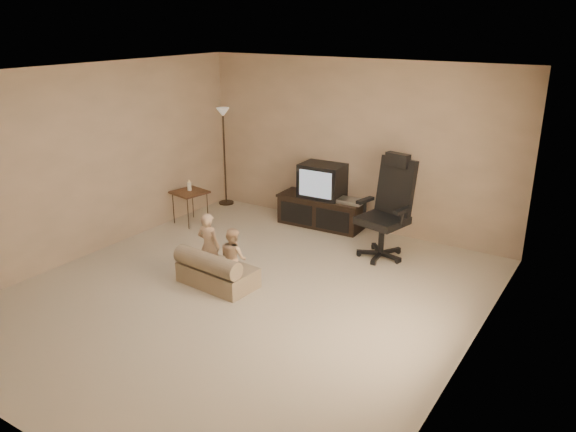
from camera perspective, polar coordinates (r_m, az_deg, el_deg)
name	(u,v)px	position (r m, az deg, el deg)	size (l,w,h in m)	color
floor	(245,295)	(6.58, -4.44, -8.02)	(5.50, 5.50, 0.00)	beige
room_shell	(241,168)	(6.03, -4.81, 4.89)	(5.50, 5.50, 5.50)	silver
tv_stand	(322,201)	(8.55, 3.46, 1.57)	(1.37, 0.55, 0.97)	black
office_chair	(386,221)	(7.52, 9.95, -0.49)	(0.76, 0.79, 1.38)	black
side_table	(190,192)	(8.74, -9.97, 2.38)	(0.54, 0.54, 0.70)	brown
floor_lamp	(224,135)	(9.44, -6.55, 8.20)	(0.26, 0.26, 1.64)	#322416
child_sofa	(215,271)	(6.76, -7.42, -5.60)	(0.97, 0.60, 0.46)	tan
toddler_left	(209,246)	(6.90, -8.05, -3.00)	(0.30, 0.22, 0.83)	#DBB189
toddler_right	(233,257)	(6.66, -5.58, -4.20)	(0.35, 0.19, 0.73)	#DBB189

